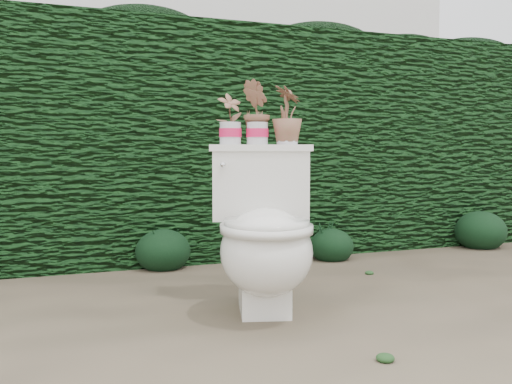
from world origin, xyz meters
name	(u,v)px	position (x,y,z in m)	size (l,w,h in m)	color
ground	(214,313)	(0.00, 0.00, 0.00)	(60.00, 60.00, 0.00)	#73654F
hedge	(149,144)	(0.00, 1.60, 0.80)	(8.00, 1.00, 1.60)	#154115
house_wall	(135,66)	(0.60, 6.00, 2.00)	(8.00, 3.50, 4.00)	silver
toilet	(265,237)	(0.21, -0.09, 0.36)	(0.63, 0.78, 0.78)	silver
potted_plant_left	(230,120)	(0.14, 0.18, 0.90)	(0.13, 0.09, 0.24)	#376E22
potted_plant_center	(257,114)	(0.27, 0.14, 0.93)	(0.16, 0.13, 0.30)	#376E22
potted_plant_right	(287,117)	(0.41, 0.10, 0.91)	(0.15, 0.15, 0.28)	#376E22
liriope_clump_2	(163,246)	(-0.02, 1.09, 0.14)	(0.35, 0.35, 0.28)	black
liriope_clump_3	(332,242)	(1.14, 0.97, 0.12)	(0.30, 0.30, 0.24)	black
liriope_clump_4	(481,227)	(2.46, 1.00, 0.16)	(0.39, 0.39, 0.31)	black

